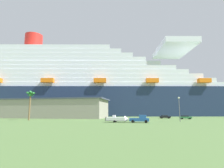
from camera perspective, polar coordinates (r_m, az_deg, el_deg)
The scene contains 9 objects.
ground_plane at distance 96.80m, azimuth -4.50°, elevation -10.72°, with size 600.00×600.00×0.00m, color #4C6B38.
cruise_ship at distance 135.81m, azimuth -11.94°, elevation -1.65°, with size 290.49×63.07×68.12m.
terminal_building at distance 95.04m, azimuth -17.88°, elevation -7.50°, with size 54.59×24.79×9.43m.
pickup_truck at distance 52.72m, azimuth 9.07°, elevation -11.11°, with size 5.81×2.86×2.20m.
small_boat_on_trailer at distance 53.57m, azimuth 2.06°, elevation -11.26°, with size 7.93×2.86×2.15m.
palm_tree at distance 72.73m, azimuth -24.87°, elevation -3.77°, with size 3.22×3.27×10.80m.
street_lamp at distance 60.41m, azimuth 20.88°, elevation -6.48°, with size 0.56×0.56×7.82m.
parked_car_black_coupe at distance 85.93m, azimuth 16.71°, elevation -10.07°, with size 4.82×2.09×1.58m.
parked_car_green_wagon at distance 81.38m, azimuth 22.61°, elevation -9.86°, with size 4.75×2.10×1.58m.
Camera 1 is at (16.56, -65.31, 3.24)m, focal length 28.31 mm.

